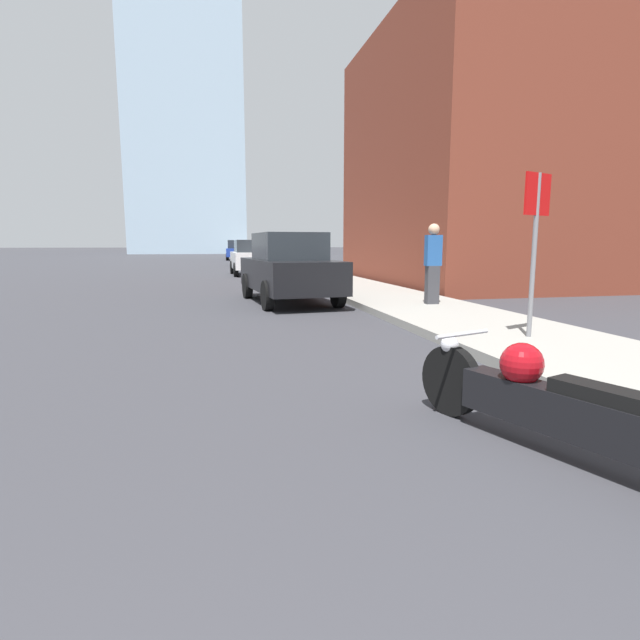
# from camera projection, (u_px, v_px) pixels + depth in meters

# --- Properties ---
(sidewalk) EXTENTS (2.64, 240.00, 0.15)m
(sidewalk) POSITION_uv_depth(u_px,v_px,m) (272.00, 262.00, 39.10)
(sidewalk) COLOR gray
(sidewalk) RESTS_ON ground_plane
(brick_storefront) EXTENTS (13.62, 10.82, 9.38)m
(brick_storefront) POSITION_uv_depth(u_px,v_px,m) (546.00, 163.00, 19.61)
(brick_storefront) COLOR brown
(brick_storefront) RESTS_ON ground_plane
(motorcycle) EXTENTS (1.10, 2.57, 0.79)m
(motorcycle) POSITION_uv_depth(u_px,v_px,m) (552.00, 402.00, 3.66)
(motorcycle) COLOR black
(motorcycle) RESTS_ON ground_plane
(parked_car_black) EXTENTS (2.26, 4.62, 1.81)m
(parked_car_black) POSITION_uv_depth(u_px,v_px,m) (289.00, 268.00, 12.99)
(parked_car_black) COLOR black
(parked_car_black) RESTS_ON ground_plane
(parked_car_white) EXTENTS (2.08, 3.90, 1.71)m
(parked_car_white) POSITION_uv_depth(u_px,v_px,m) (252.00, 257.00, 24.48)
(parked_car_white) COLOR silver
(parked_car_white) RESTS_ON ground_plane
(parked_car_silver) EXTENTS (2.16, 4.25, 1.68)m
(parked_car_silver) POSITION_uv_depth(u_px,v_px,m) (246.00, 254.00, 34.63)
(parked_car_silver) COLOR #BCBCC1
(parked_car_silver) RESTS_ON ground_plane
(parked_car_blue) EXTENTS (2.05, 4.28, 1.84)m
(parked_car_blue) POSITION_uv_depth(u_px,v_px,m) (236.00, 250.00, 46.67)
(parked_car_blue) COLOR #1E3899
(parked_car_blue) RESTS_ON ground_plane
(stop_sign) EXTENTS (0.57, 0.26, 2.40)m
(stop_sign) POSITION_uv_depth(u_px,v_px,m) (536.00, 227.00, 7.28)
(stop_sign) COLOR slate
(stop_sign) RESTS_ON sidewalk
(pedestrian) EXTENTS (0.36, 0.26, 1.84)m
(pedestrian) POSITION_uv_depth(u_px,v_px,m) (433.00, 262.00, 11.47)
(pedestrian) COLOR #38383D
(pedestrian) RESTS_ON sidewalk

